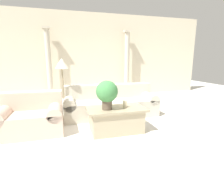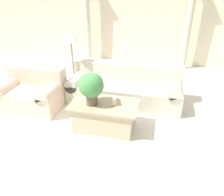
% 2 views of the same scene
% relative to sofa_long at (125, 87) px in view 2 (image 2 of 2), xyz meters
% --- Properties ---
extents(ground_plane, '(16.00, 16.00, 0.00)m').
position_rel_sofa_long_xyz_m(ground_plane, '(-0.31, -0.59, -0.32)').
color(ground_plane, silver).
extents(wall_back, '(10.00, 0.06, 3.20)m').
position_rel_sofa_long_xyz_m(wall_back, '(-0.31, 2.73, 1.28)').
color(wall_back, beige).
rests_on(wall_back, ground_plane).
extents(sofa_long, '(2.39, 0.86, 0.80)m').
position_rel_sofa_long_xyz_m(sofa_long, '(0.00, 0.00, 0.00)').
color(sofa_long, beige).
rests_on(sofa_long, ground_plane).
extents(loveseat, '(1.24, 0.86, 0.80)m').
position_rel_sofa_long_xyz_m(loveseat, '(-1.82, -0.66, 0.01)').
color(loveseat, beige).
rests_on(loveseat, ground_plane).
extents(coffee_table, '(1.17, 0.67, 0.50)m').
position_rel_sofa_long_xyz_m(coffee_table, '(-0.16, -1.08, -0.07)').
color(coffee_table, tan).
rests_on(coffee_table, ground_plane).
extents(potted_plant, '(0.42, 0.42, 0.57)m').
position_rel_sofa_long_xyz_m(potted_plant, '(-0.36, -1.15, 0.51)').
color(potted_plant, brown).
rests_on(potted_plant, coffee_table).
extents(pillar_candle, '(0.08, 0.08, 0.15)m').
position_rel_sofa_long_xyz_m(pillar_candle, '(0.02, -1.10, 0.25)').
color(pillar_candle, beige).
rests_on(pillar_candle, coffee_table).
extents(floor_lamp, '(0.32, 0.32, 1.48)m').
position_rel_sofa_long_xyz_m(floor_lamp, '(-1.17, 0.02, 0.90)').
color(floor_lamp, gray).
rests_on(floor_lamp, ground_plane).
extents(column_left, '(0.26, 0.26, 2.56)m').
position_rel_sofa_long_xyz_m(column_left, '(-1.65, 2.42, 0.99)').
color(column_left, beige).
rests_on(column_left, ground_plane).
extents(column_right, '(0.26, 0.26, 2.56)m').
position_rel_sofa_long_xyz_m(column_right, '(1.33, 2.42, 0.99)').
color(column_right, beige).
rests_on(column_right, ground_plane).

